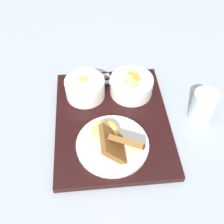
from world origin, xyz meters
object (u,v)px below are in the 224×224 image
Objects in this scene: bowl_salad at (132,85)px; glass_water at (203,108)px; spoon at (109,82)px; knife at (105,76)px; bowl_soup at (85,87)px; plate_main at (113,141)px.

glass_water reaches higher than bowl_salad.
knife is at bearing 114.29° from spoon.
glass_water is at bearing 81.06° from bowl_soup.
plate_main is 0.27m from knife.
bowl_salad is 0.68× the size of plate_main.
bowl_salad is 0.14m from bowl_soup.
glass_water is (0.11, 0.27, 0.02)m from spoon.
spoon is at bearing -116.39° from bowl_salad.
glass_water is (-0.13, 0.25, 0.01)m from plate_main.
bowl_soup is at bearing -152.54° from plate_main.
bowl_salad is 0.90× the size of spoon.
plate_main is 1.33× the size of spoon.
glass_water is (0.05, 0.34, -0.01)m from bowl_soup.
plate_main reaches higher than spoon.
spoon is (-0.24, -0.02, -0.01)m from plate_main.
bowl_soup is 0.35m from glass_water.
plate_main is 1.01× the size of knife.
bowl_salad is 1.09× the size of bowl_soup.
plate_main is at bearing 27.46° from bowl_soup.
bowl_salad is 0.21m from plate_main.
plate_main is at bearing -62.98° from glass_water.
plate_main is at bearing -12.68° from bowl_salad.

